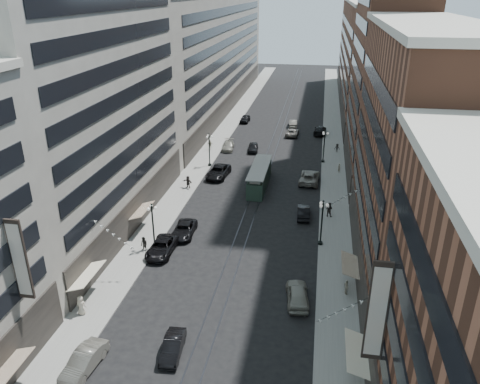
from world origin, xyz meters
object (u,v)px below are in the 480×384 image
Objects in this scene: car_12 at (320,130)px; pedestrian_7 at (329,209)px; lamppost_se_mid at (324,145)px; car_14 at (293,123)px; lamppost_se_far at (322,221)px; car_extra_1 at (292,132)px; pedestrian_2 at (144,244)px; car_1 at (84,361)px; pedestrian_8 at (339,168)px; car_2 at (162,247)px; pedestrian_5 at (188,182)px; pedestrian_6 at (210,145)px; pedestrian_4 at (346,287)px; pedestrian_9 at (337,148)px; car_13 at (253,148)px; car_10 at (304,212)px; pedestrian_1 at (81,305)px; car_4 at (297,294)px; streetcar at (259,177)px; car_11 at (309,177)px; car_9 at (245,119)px; car_5 at (173,347)px; car_8 at (228,146)px; lamppost_sw_far at (153,224)px; car_extra_0 at (184,230)px; lamppost_sw_mid at (209,149)px; car_7 at (218,172)px.

pedestrian_7 reaches higher than car_12.
lamppost_se_mid is 1.19× the size of car_14.
car_14 is 2.41× the size of pedestrian_7.
car_extra_1 is (-6.21, 42.92, -2.39)m from lamppost_se_far.
car_1 is at bearing -62.15° from pedestrian_2.
pedestrian_2 is 1.05× the size of pedestrian_8.
pedestrian_2 is (-2.02, -0.08, 0.24)m from car_2.
pedestrian_6 is (-0.84, 17.84, -0.01)m from pedestrian_5.
pedestrian_4 is 16.67m from pedestrian_7.
pedestrian_8 reaches higher than pedestrian_9.
car_14 is at bearing 65.45° from car_13.
pedestrian_5 reaches higher than car_12.
car_14 is (-4.29, 42.55, 0.03)m from car_10.
pedestrian_1 is at bearing 49.11° from car_10.
lamppost_se_far reaches higher than car_4.
lamppost_se_far and lamppost_se_mid have the same top height.
car_11 is at bearing 21.71° from streetcar.
car_9 reaches higher than car_extra_1.
pedestrian_9 reaches higher than pedestrian_4.
pedestrian_2 is (-10.09, -20.93, -0.43)m from streetcar.
car_5 is at bearing 30.72° from car_1.
pedestrian_9 is at bearing -1.82° from car_8.
pedestrian_5 is at bearing -134.85° from pedestrian_9.
lamppost_sw_far is 3.24× the size of pedestrian_2.
car_14 is (-6.54, 49.46, -2.33)m from lamppost_se_far.
pedestrian_9 reaches higher than car_8.
car_9 is 47.50m from pedestrian_7.
pedestrian_7 is (-1.65, 16.59, 0.20)m from pedestrian_4.
car_14 is (-5.74, 4.46, -0.06)m from car_12.
pedestrian_5 is at bearing 97.33° from car_2.
pedestrian_1 is 1.16× the size of pedestrian_8.
car_5 is 69.19m from car_14.
lamppost_se_mid is 29.05m from car_9.
car_extra_0 is (-3.54, -32.17, -0.02)m from car_13.
pedestrian_1 reaches higher than car_10.
car_2 is at bearing 80.52° from car_extra_1.
lamppost_sw_far is at bearing 53.98° from pedestrian_4.
car_extra_1 is (-5.41, -2.08, -0.12)m from car_12.
car_5 is (-11.40, -19.56, -2.40)m from lamppost_se_far.
pedestrian_9 is at bearing -40.16° from car_9.
car_1 reaches higher than car_14.
pedestrian_5 reaches higher than car_11.
pedestrian_1 is 0.37× the size of car_extra_1.
car_12 is 37.63m from pedestrian_7.
car_10 is 12.04m from car_11.
streetcar is 30.14m from car_12.
pedestrian_2 is (-0.89, -27.87, -2.09)m from lamppost_sw_mid.
car_5 is at bearing -39.42° from pedestrian_2.
car_2 is at bearing 81.44° from pedestrian_6.
pedestrian_4 is 33.48m from car_7.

